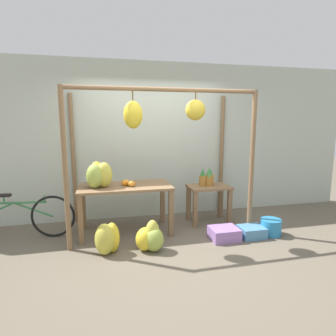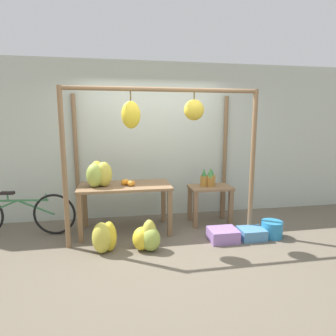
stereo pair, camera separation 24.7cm
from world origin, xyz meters
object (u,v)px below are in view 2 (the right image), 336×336
orange_pile (128,183)px  banana_pile_ground_right (148,238)px  fruit_crate_white (223,235)px  pineapple_cluster (208,179)px  banana_pile_on_table (98,174)px  blue_bucket (272,229)px  fruit_crate_purple (251,234)px  parked_bicycle (18,214)px  banana_pile_ground_left (105,238)px

orange_pile → banana_pile_ground_right: (0.23, -0.70, -0.63)m
banana_pile_ground_right → fruit_crate_white: bearing=5.5°
pineapple_cluster → fruit_crate_white: 1.05m
banana_pile_on_table → banana_pile_ground_right: (0.67, -0.70, -0.78)m
banana_pile_ground_right → blue_bucket: bearing=3.3°
banana_pile_on_table → orange_pile: banana_pile_on_table is taller
banana_pile_ground_right → blue_bucket: (1.92, 0.11, -0.05)m
fruit_crate_purple → pineapple_cluster: bearing=118.8°
parked_bicycle → fruit_crate_purple: parked_bicycle is taller
blue_bucket → banana_pile_ground_left: bearing=-178.6°
parked_bicycle → fruit_crate_purple: bearing=-12.2°
pineapple_cluster → blue_bucket: pineapple_cluster is taller
orange_pile → banana_pile_ground_left: orange_pile is taller
fruit_crate_white → fruit_crate_purple: (0.45, -0.01, -0.01)m
orange_pile → fruit_crate_white: 1.65m
parked_bicycle → banana_pile_on_table: bearing=-7.4°
blue_bucket → parked_bicycle: bearing=169.0°
banana_pile_ground_right → blue_bucket: 1.92m
pineapple_cluster → banana_pile_ground_left: pineapple_cluster is taller
banana_pile_ground_left → blue_bucket: (2.49, 0.06, -0.07)m
pineapple_cluster → fruit_crate_white: size_ratio=0.76×
banana_pile_on_table → banana_pile_ground_right: bearing=-46.0°
banana_pile_on_table → parked_bicycle: 1.39m
banana_pile_on_table → fruit_crate_purple: 2.49m
pineapple_cluster → fruit_crate_white: bearing=-90.9°
fruit_crate_white → parked_bicycle: size_ratio=0.24×
parked_bicycle → pineapple_cluster: bearing=0.7°
blue_bucket → fruit_crate_purple: size_ratio=0.85×
banana_pile_ground_left → banana_pile_ground_right: bearing=-5.2°
banana_pile_ground_left → blue_bucket: bearing=1.4°
banana_pile_ground_left → fruit_crate_white: size_ratio=1.03×
banana_pile_on_table → parked_bicycle: banana_pile_on_table is taller
orange_pile → fruit_crate_white: orange_pile is taller
banana_pile_on_table → blue_bucket: (2.59, -0.59, -0.83)m
pineapple_cluster → banana_pile_ground_left: bearing=-153.9°
orange_pile → banana_pile_ground_right: size_ratio=0.46×
banana_pile_on_table → fruit_crate_purple: bearing=-14.8°
banana_pile_ground_right → banana_pile_ground_left: bearing=174.8°
orange_pile → parked_bicycle: orange_pile is taller
pineapple_cluster → fruit_crate_purple: bearing=-61.2°
banana_pile_ground_left → parked_bicycle: bearing=149.1°
banana_pile_ground_left → orange_pile: bearing=62.0°
pineapple_cluster → blue_bucket: bearing=-45.4°
fruit_crate_purple → banana_pile_ground_left: bearing=-178.8°
pineapple_cluster → parked_bicycle: size_ratio=0.18×
parked_bicycle → fruit_crate_purple: size_ratio=4.64×
banana_pile_on_table → blue_bucket: bearing=-12.7°
pineapple_cluster → banana_pile_ground_right: bearing=-142.0°
pineapple_cluster → fruit_crate_white: pineapple_cluster is taller
banana_pile_ground_right → parked_bicycle: parked_bicycle is taller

